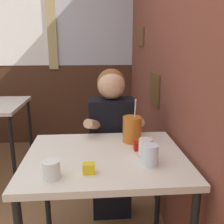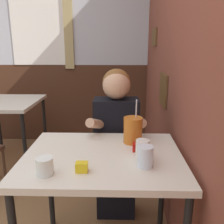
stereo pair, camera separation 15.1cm
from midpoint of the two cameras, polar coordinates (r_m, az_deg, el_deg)
The scene contains 10 objects.
brick_wall_right at distance 2.31m, azimuth 8.33°, elevation 14.43°, with size 0.08×4.43×2.70m.
back_wall at distance 3.57m, azimuth -16.41°, elevation 14.35°, with size 5.33×0.09×2.70m.
main_table at distance 1.49m, azimuth -4.51°, elevation -12.64°, with size 0.91×0.72×0.76m.
person_seated at distance 1.96m, azimuth -2.35°, elevation -6.90°, with size 0.42×0.41×1.20m.
cocktail_pitcher at distance 1.61m, azimuth 1.89°, elevation -4.03°, with size 0.12×0.12×0.29m.
glass_near_pitcher at distance 1.32m, azimuth 5.46°, elevation -9.80°, with size 0.08×0.08×0.11m.
glass_center at distance 1.26m, azimuth -17.13°, elevation -12.52°, with size 0.08×0.08×0.09m.
glass_far_side at distance 1.41m, azimuth 4.59°, elevation -8.25°, with size 0.08×0.08×0.11m.
condiment_ketchup at distance 1.50m, azimuth 3.29°, elevation -7.84°, with size 0.06×0.04×0.05m.
condiment_mustard at distance 1.27m, azimuth -8.83°, elevation -12.69°, with size 0.06×0.04×0.05m.
Camera 1 is at (0.62, -1.04, 1.38)m, focal length 40.00 mm.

